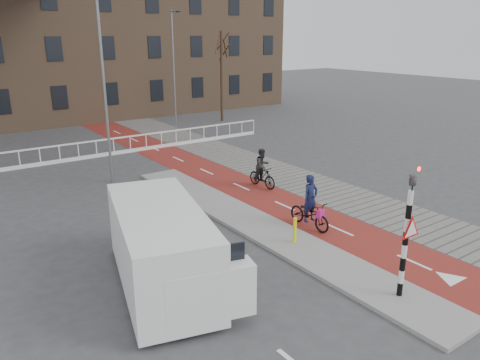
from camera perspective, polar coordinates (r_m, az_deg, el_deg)
ground at (r=14.77m, az=13.86°, el=-9.85°), size 120.00×120.00×0.00m
bike_lane at (r=22.75m, az=-2.78°, el=0.45°), size 2.50×60.00×0.01m
sidewalk at (r=24.31m, az=2.78°, el=1.57°), size 3.00×60.00×0.01m
curb_island at (r=16.91m, az=2.02°, el=-5.48°), size 1.80×16.00×0.12m
traffic_signal at (r=12.41m, az=19.74°, el=-5.67°), size 0.80×0.80×3.68m
bollard at (r=15.36m, az=6.68°, el=-6.08°), size 0.12×0.12×0.85m
cyclist_near at (r=16.79m, az=8.52°, el=-3.64°), size 0.70×1.88×1.94m
cyclist_far at (r=20.94m, az=2.73°, el=1.07°), size 0.79×1.66×1.78m
van at (r=12.77m, az=-9.64°, el=-8.06°), size 3.41×5.66×2.27m
railing at (r=26.62m, az=-23.15°, el=2.25°), size 28.00×0.10×0.99m
townhouse_row at (r=40.98m, az=-26.65°, el=17.34°), size 46.00×10.00×15.90m
tree_right at (r=36.96m, az=-2.25°, el=12.43°), size 0.22×0.22×6.84m
streetlight_near at (r=21.74m, az=-16.18°, el=10.38°), size 0.12×0.12×8.45m
streetlight_right at (r=34.18m, az=-8.07°, el=13.00°), size 0.12×0.12×8.18m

